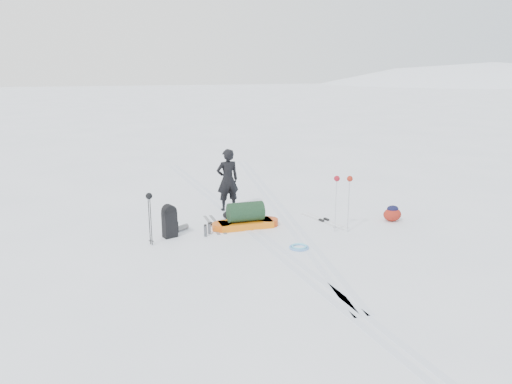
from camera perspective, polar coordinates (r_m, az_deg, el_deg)
ground at (r=12.61m, az=-0.63°, el=-4.24°), size 200.00×200.00×0.00m
snow_hill_backdrop at (r=137.21m, az=15.05°, el=-18.52°), size 359.50×192.00×162.45m
ski_tracks at (r=13.58m, az=0.75°, el=-2.87°), size 3.38×17.97×0.01m
skier at (r=14.04m, az=-3.27°, el=1.39°), size 0.68×0.48×1.77m
pulk_sled at (r=12.65m, az=-1.21°, el=-2.97°), size 1.73×0.57×0.66m
expedition_rucksack at (r=12.14m, az=-9.69°, el=-3.35°), size 0.73×0.74×0.81m
ski_poles_black at (r=11.47m, az=-12.10°, el=-1.17°), size 0.15×0.17×1.23m
ski_poles_silver at (r=12.27m, az=9.92°, el=0.79°), size 0.43×0.25×1.42m
touring_skis_grey at (r=12.98m, az=-4.77°, el=-3.69°), size 0.25×1.64×0.06m
touring_skis_white at (r=13.35m, az=7.76°, el=-3.26°), size 0.68×1.71×0.06m
rope_coil at (r=11.35m, az=4.95°, el=-6.27°), size 0.46×0.46×0.05m
small_daypack at (r=13.67m, az=15.32°, el=-2.39°), size 0.62×0.58×0.42m
thermos_pair at (r=12.18m, az=-5.58°, el=-4.29°), size 0.22×0.27×0.30m
stuff_sack at (r=13.40m, az=-3.04°, el=-2.63°), size 0.38×0.28×0.23m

